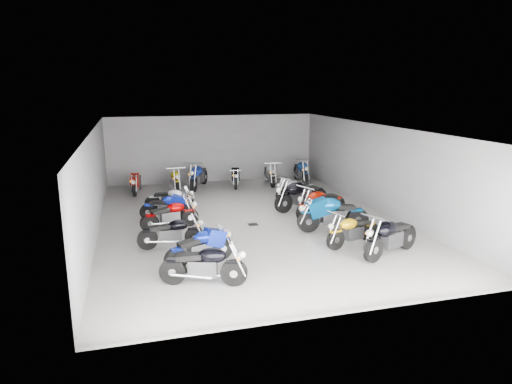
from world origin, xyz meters
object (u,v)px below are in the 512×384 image
(drain_grate, at_px, (253,224))
(motorcycle_left_f, at_px, (170,199))
(motorcycle_right_e, at_px, (301,195))
(motorcycle_right_b, at_px, (353,230))
(motorcycle_right_d, at_px, (321,204))
(motorcycle_right_f, at_px, (295,189))
(motorcycle_back_e, at_px, (270,174))
(motorcycle_back_f, at_px, (301,171))
(motorcycle_left_a, at_px, (204,265))
(motorcycle_back_b, at_px, (175,180))
(motorcycle_back_d, at_px, (235,177))
(motorcycle_right_a, at_px, (391,237))
(motorcycle_back_a, at_px, (136,182))
(motorcycle_right_c, at_px, (332,214))
(motorcycle_left_c, at_px, (172,233))
(motorcycle_back_c, at_px, (198,176))
(motorcycle_left_d, at_px, (171,215))
(motorcycle_left_b, at_px, (201,247))
(motorcycle_left_e, at_px, (167,207))

(drain_grate, distance_m, motorcycle_left_f, 3.57)
(motorcycle_right_e, bearing_deg, motorcycle_right_b, 163.25)
(motorcycle_right_d, xyz_separation_m, motorcycle_right_f, (0.05, 2.70, -0.07))
(motorcycle_back_e, relative_size, motorcycle_back_f, 0.91)
(motorcycle_left_a, distance_m, motorcycle_back_b, 10.16)
(drain_grate, xyz_separation_m, motorcycle_back_d, (0.76, 5.98, 0.47))
(motorcycle_right_a, distance_m, motorcycle_back_a, 11.66)
(motorcycle_left_f, xyz_separation_m, motorcycle_right_c, (4.81, -3.81, 0.11))
(motorcycle_back_b, bearing_deg, drain_grate, 108.95)
(motorcycle_back_d, bearing_deg, motorcycle_left_c, 75.70)
(motorcycle_right_c, distance_m, motorcycle_back_c, 8.11)
(motorcycle_left_d, height_order, motorcycle_back_f, motorcycle_back_f)
(drain_grate, height_order, motorcycle_left_c, motorcycle_left_c)
(motorcycle_right_e, distance_m, motorcycle_back_a, 7.42)
(motorcycle_left_b, bearing_deg, motorcycle_left_c, -178.46)
(motorcycle_right_f, bearing_deg, motorcycle_left_c, 112.27)
(motorcycle_left_d, distance_m, motorcycle_back_b, 5.61)
(motorcycle_left_d, bearing_deg, motorcycle_back_c, 148.75)
(motorcycle_right_d, bearing_deg, motorcycle_back_b, 17.79)
(motorcycle_right_c, bearing_deg, motorcycle_left_f, 58.44)
(motorcycle_left_c, height_order, motorcycle_right_d, motorcycle_right_d)
(motorcycle_back_e, bearing_deg, motorcycle_left_b, 68.89)
(motorcycle_right_a, bearing_deg, motorcycle_back_b, 2.74)
(motorcycle_back_d, bearing_deg, motorcycle_right_b, 110.92)
(motorcycle_left_e, relative_size, motorcycle_right_d, 0.86)
(motorcycle_left_e, distance_m, motorcycle_back_a, 4.51)
(motorcycle_left_e, distance_m, motorcycle_back_c, 5.03)
(motorcycle_right_b, bearing_deg, motorcycle_left_b, 77.05)
(motorcycle_left_d, xyz_separation_m, motorcycle_back_a, (-0.98, 5.56, 0.00))
(motorcycle_left_e, relative_size, motorcycle_back_d, 0.95)
(drain_grate, relative_size, motorcycle_back_a, 0.16)
(drain_grate, height_order, motorcycle_right_d, motorcycle_right_d)
(motorcycle_right_e, xyz_separation_m, motorcycle_back_a, (-5.92, 4.47, -0.10))
(motorcycle_left_a, relative_size, motorcycle_back_d, 1.03)
(motorcycle_left_b, xyz_separation_m, motorcycle_right_d, (4.73, 3.15, 0.06))
(motorcycle_left_a, height_order, motorcycle_left_f, motorcycle_left_a)
(motorcycle_back_d, bearing_deg, motorcycle_right_e, 118.74)
(motorcycle_back_b, xyz_separation_m, motorcycle_back_c, (1.09, 0.28, 0.05))
(motorcycle_left_a, xyz_separation_m, motorcycle_left_b, (0.11, 1.27, -0.02))
(motorcycle_left_b, distance_m, motorcycle_back_e, 10.16)
(motorcycle_back_d, bearing_deg, motorcycle_right_f, 130.38)
(motorcycle_right_a, xyz_separation_m, motorcycle_right_b, (-0.63, 0.99, -0.08))
(motorcycle_right_f, height_order, motorcycle_back_b, motorcycle_back_b)
(motorcycle_back_b, distance_m, motorcycle_back_e, 4.46)
(motorcycle_left_b, bearing_deg, motorcycle_left_d, 167.38)
(motorcycle_left_c, distance_m, motorcycle_left_d, 1.86)
(motorcycle_right_f, bearing_deg, drain_grate, 120.77)
(motorcycle_left_c, relative_size, motorcycle_left_d, 1.00)
(motorcycle_left_c, distance_m, motorcycle_right_a, 6.15)
(motorcycle_left_d, relative_size, motorcycle_right_d, 0.90)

